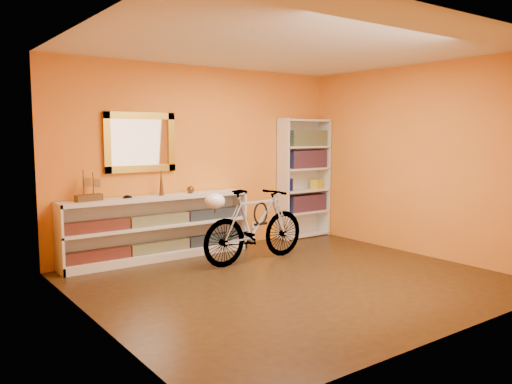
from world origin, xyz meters
TOP-DOWN VIEW (x-y plane):
  - floor at (0.00, 0.00)m, footprint 4.50×4.00m
  - ceiling at (0.00, 0.00)m, footprint 4.50×4.00m
  - back_wall at (0.00, 2.00)m, footprint 4.50×0.01m
  - left_wall at (-2.25, 0.00)m, footprint 0.01×4.00m
  - right_wall at (2.25, 0.00)m, footprint 0.01×4.00m
  - gilt_mirror at (-0.95, 1.97)m, footprint 0.98×0.06m
  - wall_socket at (0.90, 1.99)m, footprint 0.09×0.02m
  - console_unit at (-0.78, 1.81)m, footprint 2.60×0.35m
  - cd_row_lower at (-0.78, 1.79)m, footprint 2.50×0.13m
  - cd_row_upper at (-0.78, 1.79)m, footprint 2.50×0.13m
  - model_ship at (-1.69, 1.81)m, footprint 0.34×0.16m
  - toy_car at (-1.20, 1.81)m, footprint 0.00×0.00m
  - bronze_ornament at (-0.73, 1.81)m, footprint 0.06×0.06m
  - decorative_orb at (-0.30, 1.81)m, footprint 0.10×0.10m
  - bookcase at (1.78, 1.84)m, footprint 0.90×0.30m
  - book_row_a at (1.83, 1.84)m, footprint 0.70×0.22m
  - book_row_b at (1.83, 1.84)m, footprint 0.70×0.22m
  - book_row_c at (1.83, 1.84)m, footprint 0.70×0.22m
  - travel_mug at (1.48, 1.82)m, footprint 0.09×0.09m
  - red_tin at (1.58, 1.87)m, footprint 0.14×0.14m
  - yellow_bag at (2.03, 1.80)m, footprint 0.23×0.19m
  - bicycle at (0.17, 0.96)m, footprint 0.51×1.66m
  - helmet at (-0.45, 0.93)m, footprint 0.25×0.24m
  - u_lock at (0.27, 0.97)m, footprint 0.22×0.02m

SIDE VIEW (x-z plane):
  - floor at x=0.00m, z-range -0.01..0.00m
  - cd_row_lower at x=-0.78m, z-range 0.10..0.24m
  - wall_socket at x=0.90m, z-range 0.21..0.29m
  - console_unit at x=-0.78m, z-range 0.00..0.85m
  - bicycle at x=0.17m, z-range 0.00..0.96m
  - cd_row_upper at x=-0.78m, z-range 0.47..0.60m
  - book_row_a at x=1.83m, z-range 0.42..0.68m
  - u_lock at x=0.27m, z-range 0.51..0.74m
  - yellow_bag at x=2.03m, z-range 0.77..0.92m
  - helmet at x=-0.45m, z-range 0.75..0.94m
  - toy_car at x=-1.20m, z-range 0.85..0.85m
  - travel_mug at x=1.48m, z-range 0.77..0.96m
  - decorative_orb at x=-0.30m, z-range 0.85..0.95m
  - bookcase at x=1.78m, z-range 0.00..1.90m
  - bronze_ornament at x=-0.73m, z-range 0.85..1.22m
  - model_ship at x=-1.69m, z-range 0.85..1.24m
  - book_row_b at x=1.83m, z-range 1.11..1.40m
  - back_wall at x=0.00m, z-range 0.00..2.60m
  - left_wall at x=-2.25m, z-range 0.00..2.60m
  - right_wall at x=2.25m, z-range 0.00..2.60m
  - red_tin at x=1.58m, z-range 1.46..1.63m
  - gilt_mirror at x=-0.95m, z-range 1.16..1.94m
  - book_row_c at x=1.83m, z-range 1.46..1.71m
  - ceiling at x=0.00m, z-range 2.60..2.61m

